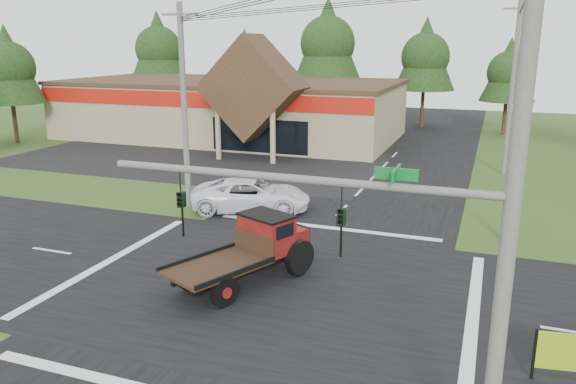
% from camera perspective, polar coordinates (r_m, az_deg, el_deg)
% --- Properties ---
extents(ground, '(120.00, 120.00, 0.00)m').
position_cam_1_polar(ground, '(20.67, -1.74, -9.48)').
color(ground, '#2E4819').
rests_on(ground, ground).
extents(road_ns, '(12.00, 120.00, 0.02)m').
position_cam_1_polar(road_ns, '(20.67, -1.74, -9.45)').
color(road_ns, black).
rests_on(road_ns, ground).
extents(road_ew, '(120.00, 12.00, 0.02)m').
position_cam_1_polar(road_ew, '(20.67, -1.74, -9.45)').
color(road_ew, black).
rests_on(road_ew, ground).
extents(parking_apron, '(28.00, 14.00, 0.02)m').
position_cam_1_polar(parking_apron, '(42.96, -9.66, 3.28)').
color(parking_apron, black).
rests_on(parking_apron, ground).
extents(cvs_building, '(30.40, 18.20, 9.19)m').
position_cam_1_polar(cvs_building, '(52.56, -5.68, 8.58)').
color(cvs_building, '#998C67').
rests_on(cvs_building, ground).
extents(traffic_signal_mast, '(8.12, 0.24, 7.00)m').
position_cam_1_polar(traffic_signal_mast, '(10.84, 12.11, -7.77)').
color(traffic_signal_mast, '#595651').
rests_on(traffic_signal_mast, ground).
extents(utility_pole_nr, '(2.00, 0.30, 11.00)m').
position_cam_1_polar(utility_pole_nr, '(10.37, 21.71, -2.45)').
color(utility_pole_nr, '#595651').
rests_on(utility_pole_nr, ground).
extents(utility_pole_nw, '(2.00, 0.30, 10.50)m').
position_cam_1_polar(utility_pole_nw, '(29.74, -10.51, 8.61)').
color(utility_pole_nw, '#595651').
rests_on(utility_pole_nw, ground).
extents(utility_pole_ne, '(2.00, 0.30, 11.50)m').
position_cam_1_polar(utility_pole_ne, '(25.60, 22.38, 7.88)').
color(utility_pole_ne, '#595651').
rests_on(utility_pole_ne, ground).
extents(utility_pole_n, '(2.00, 0.30, 11.20)m').
position_cam_1_polar(utility_pole_n, '(39.55, 21.82, 9.83)').
color(utility_pole_n, '#595651').
rests_on(utility_pole_n, ground).
extents(tree_row_a, '(6.72, 6.72, 12.12)m').
position_cam_1_polar(tree_row_a, '(68.37, -13.04, 14.17)').
color(tree_row_a, '#332316').
rests_on(tree_row_a, ground).
extents(tree_row_b, '(5.60, 5.60, 10.10)m').
position_cam_1_polar(tree_row_b, '(65.34, -4.41, 13.30)').
color(tree_row_b, '#332316').
rests_on(tree_row_b, ground).
extents(tree_row_c, '(7.28, 7.28, 13.13)m').
position_cam_1_polar(tree_row_c, '(60.89, 4.05, 15.08)').
color(tree_row_c, '#332316').
rests_on(tree_row_c, ground).
extents(tree_row_d, '(6.16, 6.16, 11.11)m').
position_cam_1_polar(tree_row_d, '(59.87, 13.79, 13.42)').
color(tree_row_d, '#332316').
rests_on(tree_row_d, ground).
extents(tree_row_e, '(5.04, 5.04, 9.09)m').
position_cam_1_polar(tree_row_e, '(57.51, 21.55, 11.43)').
color(tree_row_e, '#332316').
rests_on(tree_row_e, ground).
extents(tree_side_w, '(5.60, 5.60, 10.10)m').
position_cam_1_polar(tree_side_w, '(54.15, -26.58, 11.47)').
color(tree_side_w, '#332316').
rests_on(tree_side_w, ground).
extents(antique_flatbed_truck, '(4.40, 6.23, 2.44)m').
position_cam_1_polar(antique_flatbed_truck, '(20.45, -4.56, -6.10)').
color(antique_flatbed_truck, '#540C0C').
rests_on(antique_flatbed_truck, ground).
extents(white_pickup, '(6.71, 4.62, 1.70)m').
position_cam_1_polar(white_pickup, '(29.31, -3.75, -0.30)').
color(white_pickup, white).
rests_on(white_pickup, ground).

